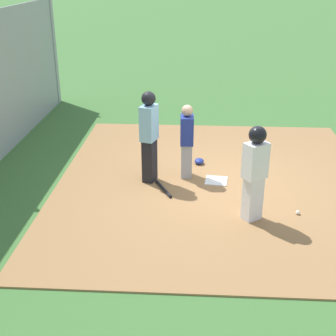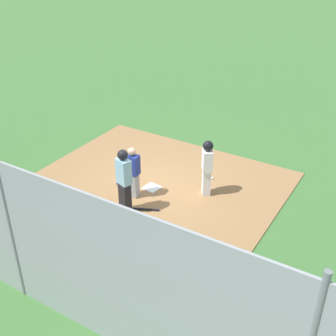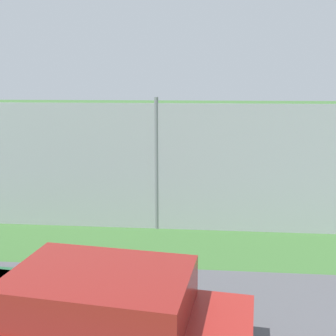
% 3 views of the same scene
% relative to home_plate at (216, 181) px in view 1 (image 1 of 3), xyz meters
% --- Properties ---
extents(ground_plane, '(140.00, 140.00, 0.00)m').
position_rel_home_plate_xyz_m(ground_plane, '(0.00, 0.00, -0.04)').
color(ground_plane, '#3D6B33').
extents(dirt_infield, '(7.20, 6.40, 0.03)m').
position_rel_home_plate_xyz_m(dirt_infield, '(0.00, 0.00, -0.03)').
color(dirt_infield, olive).
rests_on(dirt_infield, ground_plane).
extents(home_plate, '(0.49, 0.49, 0.02)m').
position_rel_home_plate_xyz_m(home_plate, '(0.00, 0.00, 0.00)').
color(home_plate, white).
rests_on(home_plate, dirt_infield).
extents(catcher, '(0.39, 0.28, 1.53)m').
position_rel_home_plate_xyz_m(catcher, '(-0.22, -0.62, 0.78)').
color(catcher, '#9E9EA3').
rests_on(catcher, dirt_infield).
extents(umpire, '(0.44, 0.36, 1.85)m').
position_rel_home_plate_xyz_m(umpire, '(0.05, -1.35, 0.98)').
color(umpire, black).
rests_on(umpire, dirt_infield).
extents(runner, '(0.43, 0.46, 1.68)m').
position_rel_home_plate_xyz_m(runner, '(1.50, 0.55, 0.96)').
color(runner, silver).
rests_on(runner, dirt_infield).
extents(baseball_bat, '(0.71, 0.38, 0.06)m').
position_rel_home_plate_xyz_m(baseball_bat, '(0.48, -1.05, 0.02)').
color(baseball_bat, black).
rests_on(baseball_bat, dirt_infield).
extents(catcher_mask, '(0.24, 0.20, 0.12)m').
position_rel_home_plate_xyz_m(catcher_mask, '(-0.89, -0.35, 0.05)').
color(catcher_mask, navy).
rests_on(catcher_mask, dirt_infield).
extents(baseball, '(0.07, 0.07, 0.07)m').
position_rel_home_plate_xyz_m(baseball, '(1.30, 1.39, 0.03)').
color(baseball, white).
rests_on(baseball, dirt_infield).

